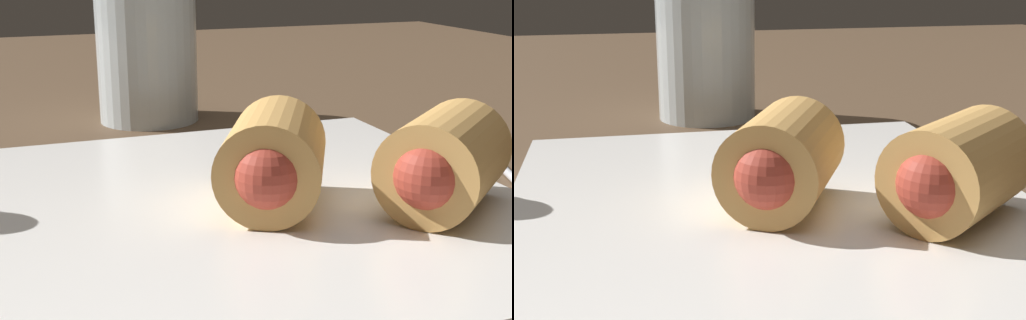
{
  "view_description": "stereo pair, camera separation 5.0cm",
  "coord_description": "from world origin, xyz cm",
  "views": [
    {
      "loc": [
        -31.55,
        9.02,
        15.46
      ],
      "look_at": [
        0.26,
        -2.75,
        5.43
      ],
      "focal_mm": 50.0,
      "sensor_mm": 36.0,
      "label": 1
    },
    {
      "loc": [
        -32.94,
        4.2,
        15.46
      ],
      "look_at": [
        0.26,
        -2.75,
        5.43
      ],
      "focal_mm": 50.0,
      "sensor_mm": 36.0,
      "label": 2
    }
  ],
  "objects": [
    {
      "name": "drinking_glass",
      "position": [
        25.2,
        -2.64,
        7.33
      ],
      "size": [
        7.99,
        7.99,
        10.66
      ],
      "color": "silver",
      "rests_on": "table_surface"
    },
    {
      "name": "table_surface",
      "position": [
        0.0,
        0.0,
        1.0
      ],
      "size": [
        180.0,
        140.0,
        2.0
      ],
      "color": "brown",
      "rests_on": "ground"
    },
    {
      "name": "roll_front_left",
      "position": [
        -4.77,
        -10.16,
        5.92
      ],
      "size": [
        7.95,
        8.19,
        4.83
      ],
      "color": "#DBA356",
      "rests_on": "serving_plate"
    },
    {
      "name": "serving_plate",
      "position": [
        0.26,
        -2.75,
        2.76
      ],
      "size": [
        28.66,
        25.87,
        1.5
      ],
      "color": "white",
      "rests_on": "table_surface"
    },
    {
      "name": "roll_front_right",
      "position": [
        -1.69,
        -2.85,
        5.92
      ],
      "size": [
        8.11,
        7.33,
        4.83
      ],
      "color": "#DBA356",
      "rests_on": "serving_plate"
    }
  ]
}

